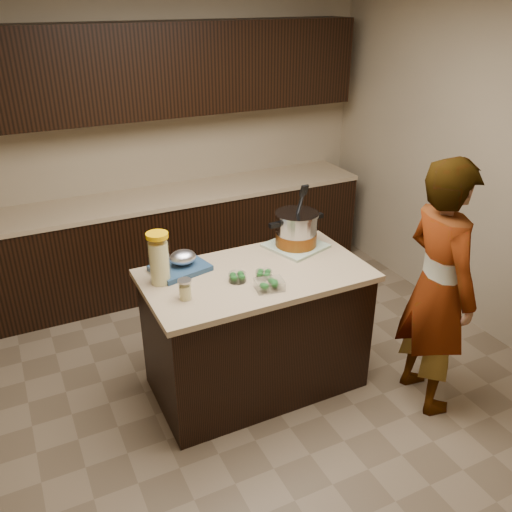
{
  "coord_description": "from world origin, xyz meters",
  "views": [
    {
      "loc": [
        -1.37,
        -2.79,
        2.55
      ],
      "look_at": [
        0.0,
        0.0,
        1.02
      ],
      "focal_mm": 38.0,
      "sensor_mm": 36.0,
      "label": 1
    }
  ],
  "objects": [
    {
      "name": "person",
      "position": [
        0.98,
        -0.62,
        0.85
      ],
      "size": [
        0.49,
        0.67,
        1.71
      ],
      "primitive_type": "imported",
      "rotation": [
        0.0,
        0.0,
        1.43
      ],
      "color": "gray",
      "rests_on": "ground"
    },
    {
      "name": "mason_jar",
      "position": [
        -0.52,
        -0.11,
        0.96
      ],
      "size": [
        0.11,
        0.11,
        0.13
      ],
      "rotation": [
        0.0,
        0.0,
        -0.39
      ],
      "color": "#D2C780",
      "rests_on": "island"
    },
    {
      "name": "island",
      "position": [
        0.0,
        0.0,
        0.45
      ],
      "size": [
        1.46,
        0.81,
        0.9
      ],
      "color": "black",
      "rests_on": "ground"
    },
    {
      "name": "broccoli_tub_rect",
      "position": [
        -0.02,
        -0.23,
        0.93
      ],
      "size": [
        0.19,
        0.15,
        0.06
      ],
      "rotation": [
        0.0,
        0.0,
        -0.17
      ],
      "color": "silver",
      "rests_on": "island"
    },
    {
      "name": "stock_pot",
      "position": [
        0.43,
        0.22,
        1.02
      ],
      "size": [
        0.43,
        0.32,
        0.44
      ],
      "rotation": [
        0.0,
        0.0,
        0.04
      ],
      "color": "#B7B7BC",
      "rests_on": "dish_towel"
    },
    {
      "name": "back_cabinets",
      "position": [
        0.0,
        1.74,
        0.94
      ],
      "size": [
        3.6,
        0.63,
        2.33
      ],
      "color": "black",
      "rests_on": "ground"
    },
    {
      "name": "blue_tray",
      "position": [
        -0.42,
        0.25,
        0.95
      ],
      "size": [
        0.39,
        0.34,
        0.13
      ],
      "rotation": [
        0.0,
        0.0,
        0.23
      ],
      "color": "navy",
      "rests_on": "island"
    },
    {
      "name": "dish_towel",
      "position": [
        0.43,
        0.23,
        0.91
      ],
      "size": [
        0.45,
        0.45,
        0.02
      ],
      "primitive_type": "cube",
      "rotation": [
        0.0,
        0.0,
        0.31
      ],
      "color": "#5D8559",
      "rests_on": "island"
    },
    {
      "name": "broccoli_tub_left",
      "position": [
        -0.15,
        -0.05,
        0.92
      ],
      "size": [
        0.14,
        0.14,
        0.05
      ],
      "rotation": [
        0.0,
        0.0,
        0.24
      ],
      "color": "silver",
      "rests_on": "island"
    },
    {
      "name": "room_shell",
      "position": [
        0.0,
        0.0,
        1.71
      ],
      "size": [
        4.04,
        4.04,
        2.72
      ],
      "color": "tan",
      "rests_on": "ground"
    },
    {
      "name": "lemonade_pitcher",
      "position": [
        -0.59,
        0.14,
        1.06
      ],
      "size": [
        0.14,
        0.14,
        0.33
      ],
      "rotation": [
        0.0,
        0.0,
        -0.03
      ],
      "color": "#D2C780",
      "rests_on": "island"
    },
    {
      "name": "ground_plane",
      "position": [
        0.0,
        0.0,
        0.0
      ],
      "size": [
        4.0,
        4.0,
        0.0
      ],
      "primitive_type": "plane",
      "color": "brown",
      "rests_on": "ground"
    },
    {
      "name": "broccoli_tub_right",
      "position": [
        0.01,
        -0.09,
        0.92
      ],
      "size": [
        0.12,
        0.12,
        0.05
      ],
      "rotation": [
        0.0,
        0.0,
        -0.1
      ],
      "color": "silver",
      "rests_on": "island"
    }
  ]
}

